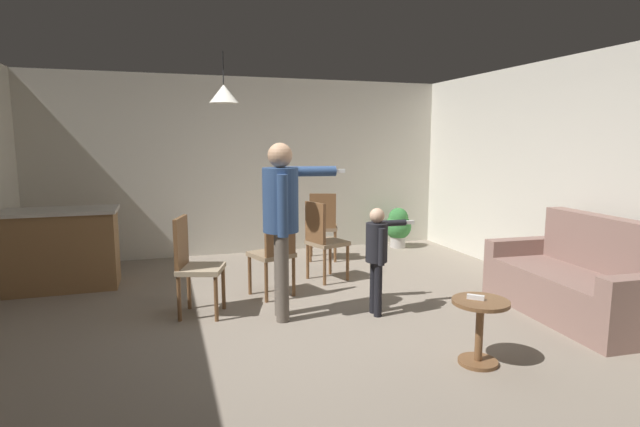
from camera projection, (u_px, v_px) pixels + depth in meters
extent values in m
plane|color=gray|center=(307.00, 321.00, 4.81)|extent=(7.68, 7.68, 0.00)
cube|color=silver|center=(249.00, 166.00, 7.63)|extent=(6.40, 0.10, 2.70)
cube|color=silver|center=(577.00, 176.00, 5.58)|extent=(0.10, 6.40, 2.70)
cube|color=#8C6B60|center=(571.00, 294.00, 4.92)|extent=(0.94, 1.49, 0.45)
cube|color=#8C6B60|center=(602.00, 243.00, 4.93)|extent=(0.29, 1.45, 0.55)
cube|color=#8C6B60|center=(520.00, 265.00, 5.69)|extent=(0.86, 0.23, 0.63)
cylinder|color=brown|center=(543.00, 287.00, 5.80)|extent=(0.05, 0.05, 0.06)
cylinder|color=brown|center=(607.00, 348.00, 4.11)|extent=(0.05, 0.05, 0.06)
cylinder|color=brown|center=(495.00, 292.00, 5.64)|extent=(0.05, 0.05, 0.06)
cube|color=olive|center=(63.00, 251.00, 5.81)|extent=(1.20, 0.60, 0.91)
cube|color=beige|center=(60.00, 211.00, 5.74)|extent=(1.26, 0.66, 0.04)
cylinder|color=brown|center=(481.00, 302.00, 3.81)|extent=(0.44, 0.44, 0.03)
cylinder|color=brown|center=(479.00, 334.00, 3.85)|extent=(0.06, 0.06, 0.49)
cylinder|color=brown|center=(478.00, 362.00, 3.88)|extent=(0.31, 0.31, 0.03)
cylinder|color=#60564C|center=(281.00, 273.00, 4.91)|extent=(0.13, 0.13, 0.87)
cylinder|color=#60564C|center=(282.00, 278.00, 4.74)|extent=(0.13, 0.13, 0.87)
cylinder|color=navy|center=(281.00, 200.00, 4.71)|extent=(0.35, 0.35, 0.62)
sphere|color=tan|center=(280.00, 155.00, 4.65)|extent=(0.24, 0.24, 0.24)
cylinder|color=navy|center=(307.00, 171.00, 4.92)|extent=(0.59, 0.18, 0.10)
cube|color=white|center=(339.00, 171.00, 4.98)|extent=(0.13, 0.05, 0.04)
cylinder|color=navy|center=(283.00, 206.00, 4.52)|extent=(0.10, 0.10, 0.58)
cylinder|color=black|center=(374.00, 287.00, 5.00)|extent=(0.08, 0.08, 0.55)
cylinder|color=black|center=(378.00, 290.00, 4.89)|extent=(0.08, 0.08, 0.55)
cylinder|color=black|center=(377.00, 242.00, 4.88)|extent=(0.22, 0.22, 0.39)
sphere|color=#D8AD8C|center=(377.00, 216.00, 4.84)|extent=(0.15, 0.15, 0.15)
cylinder|color=black|center=(389.00, 223.00, 5.02)|extent=(0.37, 0.08, 0.06)
cube|color=white|center=(408.00, 222.00, 5.08)|extent=(0.13, 0.04, 0.04)
cylinder|color=black|center=(382.00, 247.00, 4.76)|extent=(0.06, 0.06, 0.37)
cylinder|color=brown|center=(308.00, 261.00, 6.25)|extent=(0.04, 0.04, 0.45)
cylinder|color=brown|center=(325.00, 267.00, 5.96)|extent=(0.04, 0.04, 0.45)
cylinder|color=brown|center=(330.00, 257.00, 6.46)|extent=(0.04, 0.04, 0.45)
cylinder|color=brown|center=(348.00, 263.00, 6.17)|extent=(0.04, 0.04, 0.45)
cube|color=#997F60|center=(328.00, 243.00, 6.17)|extent=(0.53, 0.53, 0.05)
cube|color=brown|center=(315.00, 223.00, 6.02)|extent=(0.16, 0.37, 0.50)
cylinder|color=brown|center=(310.00, 247.00, 7.12)|extent=(0.04, 0.04, 0.45)
cylinder|color=brown|center=(335.00, 247.00, 7.11)|extent=(0.04, 0.04, 0.45)
cylinder|color=brown|center=(311.00, 242.00, 7.47)|extent=(0.04, 0.04, 0.45)
cylinder|color=brown|center=(335.00, 242.00, 7.47)|extent=(0.04, 0.04, 0.45)
cube|color=#7F664C|center=(323.00, 228.00, 7.26)|extent=(0.53, 0.53, 0.05)
cube|color=brown|center=(323.00, 211.00, 7.03)|extent=(0.37, 0.16, 0.50)
cylinder|color=brown|center=(189.00, 288.00, 5.12)|extent=(0.04, 0.04, 0.45)
cylinder|color=brown|center=(179.00, 299.00, 4.77)|extent=(0.04, 0.04, 0.45)
cylinder|color=brown|center=(223.00, 288.00, 5.12)|extent=(0.04, 0.04, 0.45)
cylinder|color=brown|center=(216.00, 299.00, 4.77)|extent=(0.04, 0.04, 0.45)
cube|color=tan|center=(201.00, 269.00, 4.91)|extent=(0.53, 0.53, 0.05)
cube|color=brown|center=(181.00, 242.00, 4.87)|extent=(0.15, 0.37, 0.50)
cylinder|color=brown|center=(266.00, 282.00, 5.33)|extent=(0.04, 0.04, 0.45)
cylinder|color=brown|center=(294.00, 277.00, 5.54)|extent=(0.04, 0.04, 0.45)
cylinder|color=brown|center=(250.00, 275.00, 5.61)|extent=(0.04, 0.04, 0.45)
cylinder|color=brown|center=(276.00, 270.00, 5.83)|extent=(0.04, 0.04, 0.45)
cube|color=#997F60|center=(271.00, 254.00, 5.54)|extent=(0.54, 0.54, 0.05)
cube|color=brown|center=(280.00, 233.00, 5.35)|extent=(0.37, 0.17, 0.50)
cylinder|color=#B7B2AD|center=(398.00, 241.00, 8.13)|extent=(0.25, 0.25, 0.20)
sphere|color=#387F3D|center=(398.00, 227.00, 8.09)|extent=(0.43, 0.43, 0.43)
sphere|color=#387F3D|center=(398.00, 218.00, 8.07)|extent=(0.32, 0.32, 0.32)
cube|color=white|center=(476.00, 297.00, 3.82)|extent=(0.12, 0.11, 0.04)
cone|color=silver|center=(224.00, 94.00, 5.35)|extent=(0.32, 0.32, 0.20)
cylinder|color=black|center=(223.00, 68.00, 5.31)|extent=(0.01, 0.01, 0.36)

